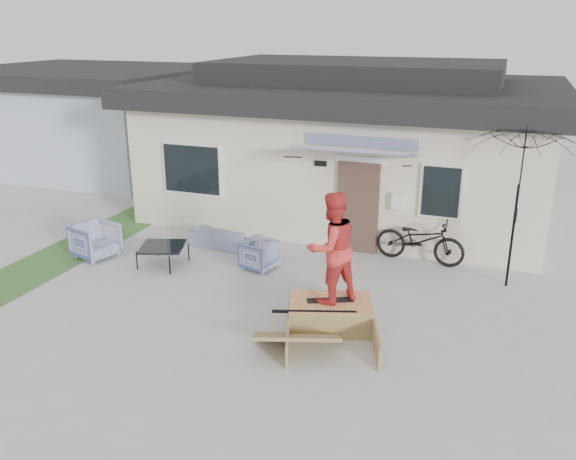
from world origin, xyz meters
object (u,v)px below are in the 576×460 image
(loveseat, at_px, (225,234))
(bicycle, at_px, (420,235))
(coffee_table, at_px, (163,255))
(armchair_right, at_px, (259,253))
(skateboard, at_px, (330,300))
(armchair_left, at_px, (95,239))
(skater, at_px, (332,246))
(patio_umbrella, at_px, (517,202))
(skate_ramp, at_px, (330,314))

(loveseat, relative_size, bicycle, 0.86)
(coffee_table, distance_m, bicycle, 5.63)
(armchair_right, bearing_deg, skateboard, 62.10)
(armchair_right, height_order, bicycle, bicycle)
(armchair_left, relative_size, coffee_table, 0.97)
(skater, bearing_deg, patio_umbrella, 174.65)
(skater, bearing_deg, loveseat, -90.37)
(patio_umbrella, distance_m, skate_ramp, 4.32)
(armchair_left, bearing_deg, loveseat, -39.27)
(armchair_right, bearing_deg, armchair_left, -65.63)
(loveseat, relative_size, armchair_left, 1.92)
(armchair_left, relative_size, patio_umbrella, 0.34)
(armchair_left, bearing_deg, skateboard, -84.92)
(armchair_right, height_order, patio_umbrella, patio_umbrella)
(coffee_table, bearing_deg, skater, -18.60)
(loveseat, xyz_separation_m, skater, (3.42, -2.89, 1.15))
(coffee_table, xyz_separation_m, skateboard, (4.19, -1.41, 0.27))
(armchair_right, distance_m, skate_ramp, 2.96)
(coffee_table, height_order, bicycle, bicycle)
(patio_umbrella, distance_m, skater, 4.03)
(bicycle, height_order, skater, skater)
(skateboard, bearing_deg, patio_umbrella, 20.05)
(coffee_table, height_order, skate_ramp, skate_ramp)
(loveseat, relative_size, armchair_right, 2.41)
(loveseat, bearing_deg, armchair_left, 40.13)
(skate_ramp, bearing_deg, patio_umbrella, 27.13)
(skate_ramp, bearing_deg, loveseat, 121.21)
(skate_ramp, bearing_deg, skater, 90.00)
(skateboard, bearing_deg, skater, 65.23)
(patio_umbrella, relative_size, skateboard, 3.18)
(bicycle, bearing_deg, skater, 170.04)
(coffee_table, relative_size, skater, 0.47)
(armchair_right, xyz_separation_m, coffee_table, (-2.04, -0.54, -0.13))
(armchair_right, relative_size, coffee_table, 0.77)
(loveseat, relative_size, skater, 0.87)
(loveseat, height_order, armchair_right, armchair_right)
(armchair_right, distance_m, skateboard, 2.92)
(loveseat, xyz_separation_m, coffee_table, (-0.78, -1.48, -0.11))
(armchair_left, distance_m, armchair_right, 3.76)
(armchair_right, distance_m, skater, 3.12)
(armchair_right, relative_size, skate_ramp, 0.37)
(loveseat, height_order, armchair_left, armchair_left)
(loveseat, height_order, patio_umbrella, patio_umbrella)
(skateboard, bearing_deg, bicycle, 49.33)
(armchair_right, height_order, coffee_table, armchair_right)
(coffee_table, relative_size, skate_ramp, 0.48)
(armchair_right, height_order, skateboard, armchair_right)
(skateboard, bearing_deg, skate_ramp, -96.48)
(patio_umbrella, bearing_deg, bicycle, 159.67)
(patio_umbrella, xyz_separation_m, skate_ramp, (-2.84, -2.88, -1.51))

